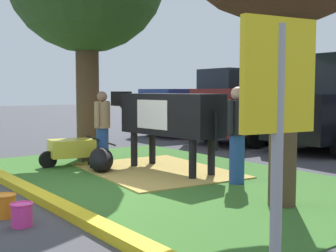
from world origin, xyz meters
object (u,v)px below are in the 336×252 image
at_px(person_visitor_near, 102,126).
at_px(wheelbarrow, 70,149).
at_px(bucket_pink, 22,214).
at_px(cow_holstein, 167,115).
at_px(pickup_truck_maroon, 274,106).
at_px(parking_sign, 277,137).
at_px(bucket_orange, 5,205).
at_px(calf_lying, 101,160).
at_px(person_handler, 237,132).
at_px(pickup_truck_black, 213,104).

bearing_deg(person_visitor_near, wheelbarrow, -113.12).
bearing_deg(bucket_pink, wheelbarrow, 147.26).
distance_m(cow_holstein, person_visitor_near, 1.59).
xyz_separation_m(bucket_pink, pickup_truck_maroon, (-4.00, 9.46, 0.97)).
relative_size(parking_sign, bucket_orange, 6.58).
xyz_separation_m(calf_lying, bucket_pink, (2.61, -2.49, -0.09)).
xyz_separation_m(calf_lying, wheelbarrow, (-0.86, -0.26, 0.15)).
relative_size(person_handler, parking_sign, 0.85).
bearing_deg(wheelbarrow, bucket_pink, -32.74).
relative_size(person_handler, pickup_truck_black, 0.31).
bearing_deg(bucket_pink, cow_holstein, 116.97).
xyz_separation_m(bucket_orange, bucket_pink, (0.50, 0.04, -0.01)).
distance_m(calf_lying, person_visitor_near, 0.93).
bearing_deg(wheelbarrow, bucket_orange, -37.46).
height_order(person_visitor_near, parking_sign, parking_sign).
relative_size(bucket_orange, bucket_pink, 1.06).
bearing_deg(bucket_pink, parking_sign, 0.10).
relative_size(wheelbarrow, bucket_pink, 5.73).
relative_size(calf_lying, pickup_truck_black, 0.24).
bearing_deg(pickup_truck_black, bucket_pink, -54.01).
xyz_separation_m(wheelbarrow, bucket_pink, (3.47, -2.23, -0.24)).
bearing_deg(calf_lying, wheelbarrow, -163.37).
relative_size(cow_holstein, person_handler, 1.87).
height_order(cow_holstein, parking_sign, parking_sign).
height_order(cow_holstein, calf_lying, cow_holstein).
xyz_separation_m(calf_lying, parking_sign, (6.37, -2.48, 1.15)).
bearing_deg(wheelbarrow, parking_sign, -17.10).
height_order(person_handler, pickup_truck_black, pickup_truck_black).
bearing_deg(wheelbarrow, person_handler, 24.32).
distance_m(calf_lying, pickup_truck_maroon, 7.17).
xyz_separation_m(parking_sign, bucket_orange, (-4.26, -0.05, -1.23)).
xyz_separation_m(wheelbarrow, pickup_truck_maroon, (-0.53, 7.23, 0.73)).
xyz_separation_m(cow_holstein, bucket_pink, (1.79, -3.52, -0.99)).
distance_m(pickup_truck_black, pickup_truck_maroon, 2.94).
distance_m(person_visitor_near, wheelbarrow, 0.82).
bearing_deg(person_handler, person_visitor_near, -163.83).
distance_m(person_handler, bucket_pink, 3.83).
bearing_deg(person_visitor_near, bucket_pink, -41.68).
distance_m(wheelbarrow, pickup_truck_maroon, 7.29).
xyz_separation_m(calf_lying, person_visitor_near, (-0.60, 0.36, 0.62)).
bearing_deg(person_visitor_near, person_handler, 16.17).
relative_size(bucket_orange, pickup_truck_black, 0.05).
height_order(person_handler, pickup_truck_maroon, pickup_truck_maroon).
relative_size(parking_sign, bucket_pink, 6.96).
xyz_separation_m(cow_holstein, pickup_truck_black, (-5.15, 6.03, -0.02)).
bearing_deg(parking_sign, person_visitor_near, 157.78).
height_order(bucket_pink, pickup_truck_black, pickup_truck_black).
height_order(person_visitor_near, pickup_truck_black, pickup_truck_black).
bearing_deg(pickup_truck_black, calf_lying, -58.48).
bearing_deg(parking_sign, person_handler, 135.92).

